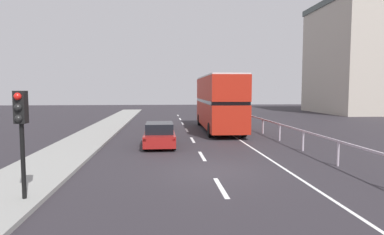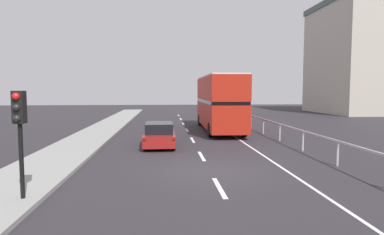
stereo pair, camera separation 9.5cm
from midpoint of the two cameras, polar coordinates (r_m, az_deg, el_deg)
The scene contains 8 objects.
ground_plane at distance 13.40m, azimuth 2.98°, elevation -9.22°, with size 75.68×120.00×0.10m, color #2B272C.
near_sidewalk_kerb at distance 14.12m, azimuth -25.32°, elevation -8.46°, with size 2.88×80.00×0.14m, color gray.
lane_paint_markings at distance 22.07m, azimuth 4.73°, elevation -3.57°, with size 3.16×46.00×0.01m.
bridge_side_railing at distance 23.17m, azimuth 13.28°, elevation -1.10°, with size 0.10×42.00×1.09m.
distant_building_block at distance 53.42m, azimuth 28.76°, elevation 9.01°, with size 15.17×13.78×15.42m.
double_decker_bus_red at distance 26.14m, azimuth 4.53°, elevation 2.76°, with size 2.71×10.69×4.28m.
hatchback_car_near at distance 18.93m, azimuth -5.76°, elevation -2.99°, with size 1.77×4.07×1.35m.
traffic_signal_pole at distance 10.28m, azimuth -27.58°, elevation -0.15°, with size 0.30×0.42×3.02m.
Camera 1 is at (-1.86, -12.88, 3.17)m, focal length 31.03 mm.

